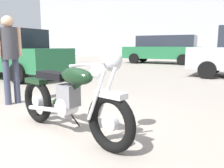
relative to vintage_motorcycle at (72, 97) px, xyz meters
name	(u,v)px	position (x,y,z in m)	size (l,w,h in m)	color
ground_plane	(40,136)	(-0.35, -0.19, -0.49)	(80.00, 80.00, 0.00)	gray
vintage_motorcycle	(72,97)	(0.00, 0.00, 0.00)	(1.98, 0.89, 1.07)	black
bystander	(10,51)	(-1.89, 0.98, 0.53)	(0.30, 0.42, 1.66)	#383D51
blue_hatchback_right	(163,49)	(-0.71, 12.47, 0.45)	(4.86, 2.34, 1.74)	black
red_hatchback_near	(13,54)	(-4.69, 3.95, 0.34)	(4.42, 2.43, 1.67)	black
industrial_building	(143,18)	(-5.89, 28.96, 4.30)	(23.52, 13.78, 18.25)	#9EA0A8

